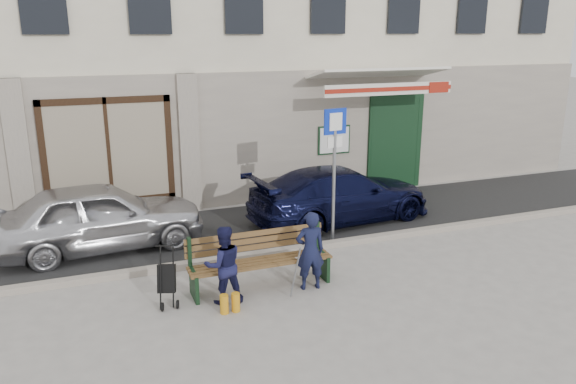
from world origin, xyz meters
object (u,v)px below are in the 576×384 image
parking_sign (334,154)px  stroller (167,280)px  car_silver (100,216)px  man (310,251)px  bench (258,262)px  woman (224,265)px  car_navy (341,194)px

parking_sign → stroller: size_ratio=2.86×
car_silver → man: car_silver is taller
parking_sign → stroller: bearing=-164.2°
bench → woman: (-0.65, -0.31, 0.17)m
bench → man: bearing=-22.4°
car_navy → bench: (-2.79, -2.62, -0.16)m
car_silver → stroller: bearing=-168.5°
man → parking_sign: bearing=-118.6°
car_silver → man: bearing=-139.2°
parking_sign → woman: size_ratio=2.14×
car_silver → parking_sign: bearing=-110.1°
car_navy → parking_sign: size_ratio=1.57×
car_navy → man: bearing=139.4°
car_navy → man: (-1.99, -2.95, 0.05)m
car_silver → car_navy: (5.11, -0.12, -0.06)m
bench → woman: 0.74m
woman → stroller: (-0.85, 0.23, -0.21)m
car_navy → man: man is taller
parking_sign → man: (-1.29, -1.85, -1.14)m
parking_sign → bench: size_ratio=1.12×
car_navy → bench: size_ratio=1.76×
parking_sign → man: bearing=-133.1°
car_navy → woman: woman is taller
car_silver → woman: (1.67, -3.05, -0.04)m
bench → man: 0.89m
car_silver → woman: bearing=-156.0°
parking_sign → man: 2.53m
man → woman: man is taller
car_navy → woman: 4.52m
parking_sign → stroller: 4.17m
bench → stroller: (-1.50, -0.08, -0.04)m
man → car_silver: bearing=-38.3°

